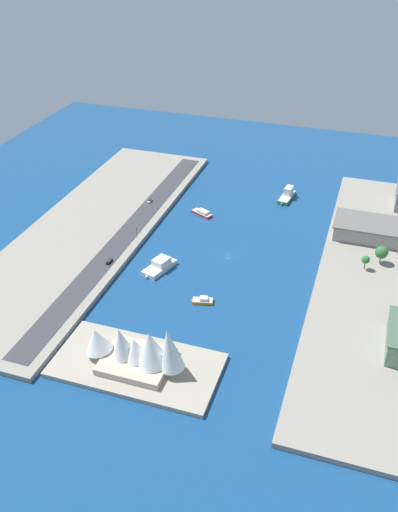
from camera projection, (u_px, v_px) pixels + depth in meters
ground_plane at (228, 255)px, 310.12m from camera, size 440.00×440.00×0.00m
quay_west at (387, 281)px, 286.85m from camera, size 70.00×240.00×2.61m
quay_east at (91, 229)px, 331.98m from camera, size 70.00×240.00×2.61m
peninsula_point at (137, 365)px, 235.29m from camera, size 70.92×36.08×2.00m
road_strip at (128, 233)px, 324.93m from camera, size 12.91×228.00×0.15m
ferry_white_commuter at (160, 266)px, 296.99m from camera, size 14.44×22.60×5.87m
ferry_green_doubledeck at (287, 195)px, 367.07m from camera, size 9.25×21.93×7.26m
tugboat_red at (202, 213)px, 348.71m from camera, size 15.16×10.73×3.34m
water_taxi_orange at (203, 301)px, 272.90m from camera, size 11.51×6.71×3.14m
carpark_squat_concrete at (372, 230)px, 319.42m from camera, size 43.76×25.25×9.11m
van_white at (150, 201)px, 358.02m from camera, size 2.11×4.97×1.57m
suv_black at (109, 261)px, 298.09m from camera, size 1.92×5.22×1.44m
traffic_light_waterfront at (137, 231)px, 318.19m from camera, size 0.36×0.36×6.50m
opera_landmark at (139, 349)px, 229.59m from camera, size 46.12×23.79×22.87m
park_tree_cluster at (378, 254)px, 294.31m from camera, size 13.06×14.47×9.93m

